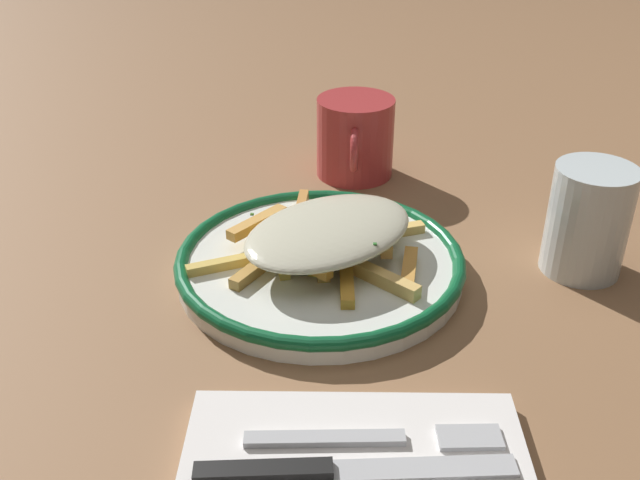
{
  "coord_description": "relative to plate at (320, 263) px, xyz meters",
  "views": [
    {
      "loc": [
        0.59,
        0.04,
        0.38
      ],
      "look_at": [
        0.0,
        0.0,
        0.04
      ],
      "focal_mm": 41.37,
      "sensor_mm": 36.0,
      "label": 1
    }
  ],
  "objects": [
    {
      "name": "ground_plane",
      "position": [
        0.0,
        0.0,
        -0.01
      ],
      "size": [
        2.6,
        2.6,
        0.0
      ],
      "primitive_type": "plane",
      "color": "#8F6543"
    },
    {
      "name": "plate",
      "position": [
        0.0,
        0.0,
        0.0
      ],
      "size": [
        0.27,
        0.27,
        0.02
      ],
      "color": "white",
      "rests_on": "ground_plane"
    },
    {
      "name": "fries_heap",
      "position": [
        -0.0,
        0.01,
        0.03
      ],
      "size": [
        0.22,
        0.23,
        0.04
      ],
      "color": "#DFA24C",
      "rests_on": "plate"
    },
    {
      "name": "napkin",
      "position": [
        0.25,
        0.04,
        -0.01
      ],
      "size": [
        0.16,
        0.24,
        0.01
      ],
      "primitive_type": "cube",
      "rotation": [
        0.0,
        0.0,
        0.05
      ],
      "color": "white",
      "rests_on": "ground_plane"
    },
    {
      "name": "fork",
      "position": [
        0.23,
        0.05,
        0.0
      ],
      "size": [
        0.03,
        0.18,
        0.0
      ],
      "color": "silver",
      "rests_on": "napkin"
    },
    {
      "name": "knife",
      "position": [
        0.26,
        0.02,
        0.0
      ],
      "size": [
        0.04,
        0.21,
        0.01
      ],
      "color": "black",
      "rests_on": "napkin"
    },
    {
      "name": "water_glass",
      "position": [
        -0.03,
        0.25,
        0.04
      ],
      "size": [
        0.08,
        0.08,
        0.11
      ],
      "primitive_type": "cylinder",
      "color": "silver",
      "rests_on": "ground_plane"
    },
    {
      "name": "coffee_mug",
      "position": [
        -0.23,
        0.03,
        0.03
      ],
      "size": [
        0.12,
        0.09,
        0.09
      ],
      "color": "#B53334",
      "rests_on": "ground_plane"
    }
  ]
}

